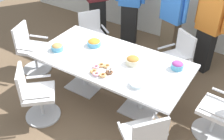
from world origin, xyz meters
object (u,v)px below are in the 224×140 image
at_px(snack_bowl_cookies, 57,47).
at_px(snack_bowl_chips_orange, 94,43).
at_px(donut_platter, 102,70).
at_px(office_chair_3, 220,114).
at_px(office_chair_1, 36,96).
at_px(office_chair_4, 176,61).
at_px(person_standing_1, 130,1).
at_px(office_chair_0, 31,51).
at_px(conference_table, 112,66).
at_px(snack_bowl_candy_mix, 177,65).
at_px(snack_bowl_pretzels, 133,60).
at_px(office_chair_5, 93,38).
at_px(plate_stack, 137,84).
at_px(person_standing_3, 209,27).
at_px(person_standing_2, 173,16).

distance_m(snack_bowl_cookies, snack_bowl_chips_orange, 0.60).
bearing_deg(donut_platter, office_chair_3, 15.27).
bearing_deg(office_chair_1, donut_platter, 89.50).
distance_m(office_chair_4, person_standing_1, 1.62).
distance_m(office_chair_0, donut_platter, 1.79).
xyz_separation_m(conference_table, office_chair_1, (-0.70, -1.00, -0.22)).
bearing_deg(conference_table, snack_bowl_candy_mix, 18.71).
height_order(person_standing_1, snack_bowl_pretzels, person_standing_1).
bearing_deg(office_chair_1, snack_bowl_chips_orange, 127.25).
bearing_deg(snack_bowl_candy_mix, snack_bowl_chips_orange, -175.02).
xyz_separation_m(office_chair_3, snack_bowl_pretzels, (-1.37, -0.04, 0.40)).
distance_m(office_chair_5, plate_stack, 2.08).
height_order(office_chair_1, office_chair_4, same).
relative_size(office_chair_1, snack_bowl_chips_orange, 4.02).
xyz_separation_m(snack_bowl_candy_mix, plate_stack, (-0.31, -0.66, -0.03)).
height_order(person_standing_3, snack_bowl_pretzels, person_standing_3).
bearing_deg(snack_bowl_chips_orange, person_standing_1, 96.89).
xyz_separation_m(conference_table, person_standing_3, (0.99, 1.61, 0.26)).
relative_size(snack_bowl_chips_orange, plate_stack, 1.12).
relative_size(office_chair_1, office_chair_4, 1.00).
xyz_separation_m(office_chair_3, office_chair_5, (-2.72, 0.77, 0.00)).
bearing_deg(person_standing_2, person_standing_1, 12.57).
relative_size(person_standing_1, snack_bowl_candy_mix, 10.15).
bearing_deg(plate_stack, snack_bowl_chips_orange, 153.82).
bearing_deg(snack_bowl_chips_orange, conference_table, -22.08).
relative_size(office_chair_5, snack_bowl_cookies, 4.65).
distance_m(office_chair_5, snack_bowl_pretzels, 1.61).
bearing_deg(snack_bowl_pretzels, snack_bowl_chips_orange, 171.64).
xyz_separation_m(conference_table, office_chair_0, (-1.69, -0.13, -0.22)).
bearing_deg(office_chair_3, donut_platter, 109.38).
relative_size(office_chair_5, person_standing_2, 0.52).
xyz_separation_m(person_standing_1, plate_stack, (1.28, -2.05, -0.20)).
height_order(snack_bowl_cookies, plate_stack, snack_bowl_cookies).
height_order(office_chair_4, snack_bowl_chips_orange, office_chair_4).
relative_size(office_chair_0, person_standing_1, 0.49).
bearing_deg(snack_bowl_pretzels, snack_bowl_cookies, -165.40).
xyz_separation_m(office_chair_0, snack_bowl_cookies, (0.80, -0.11, 0.40)).
relative_size(office_chair_1, office_chair_3, 1.00).
height_order(snack_bowl_candy_mix, donut_platter, snack_bowl_candy_mix).
xyz_separation_m(person_standing_3, snack_bowl_cookies, (-1.89, -1.85, -0.08)).
height_order(office_chair_1, snack_bowl_chips_orange, office_chair_1).
bearing_deg(office_chair_0, donut_platter, 65.26).
distance_m(person_standing_3, snack_bowl_chips_orange, 2.04).
relative_size(office_chair_4, plate_stack, 4.48).
relative_size(office_chair_4, person_standing_1, 0.49).
bearing_deg(person_standing_2, snack_bowl_chips_orange, 79.70).
xyz_separation_m(donut_platter, plate_stack, (0.58, -0.01, 0.01)).
xyz_separation_m(conference_table, office_chair_4, (0.69, 1.01, -0.22)).
height_order(snack_bowl_candy_mix, plate_stack, snack_bowl_candy_mix).
xyz_separation_m(person_standing_1, donut_platter, (0.70, -2.04, -0.21)).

